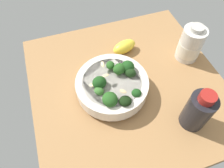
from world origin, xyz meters
The scene contains 5 objects.
ground_plane centered at (0.00, 0.00, -1.87)cm, with size 56.07×56.07×3.75cm, color #996D42.
bowl_of_broccoli centered at (1.47, -5.20, 3.70)cm, with size 19.89×19.89×9.49cm.
lemon_wedge centered at (-12.67, 3.67, 2.07)cm, with size 8.14×4.06×4.14cm, color yellow.
bottle_tall centered at (16.61, 11.53, 5.80)cm, with size 6.40×6.40×12.90cm.
bottle_short centered at (-4.07, 21.85, 5.25)cm, with size 7.13×7.13×12.29cm.
Camera 1 is at (32.28, -15.78, 51.00)cm, focal length 33.55 mm.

